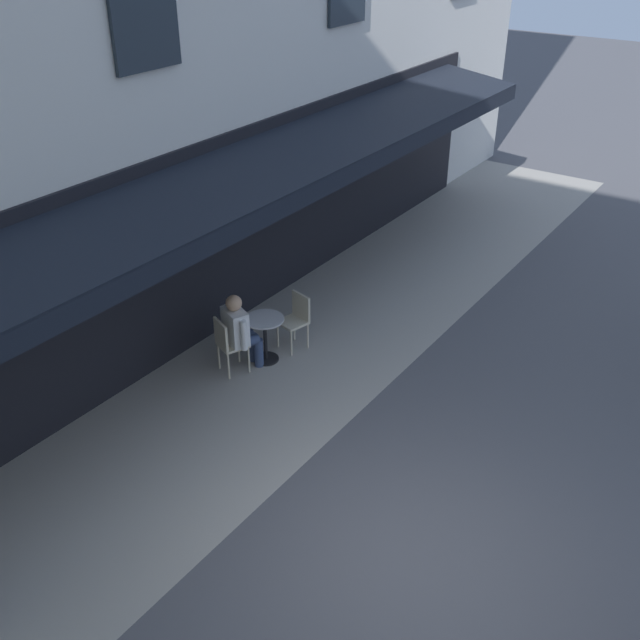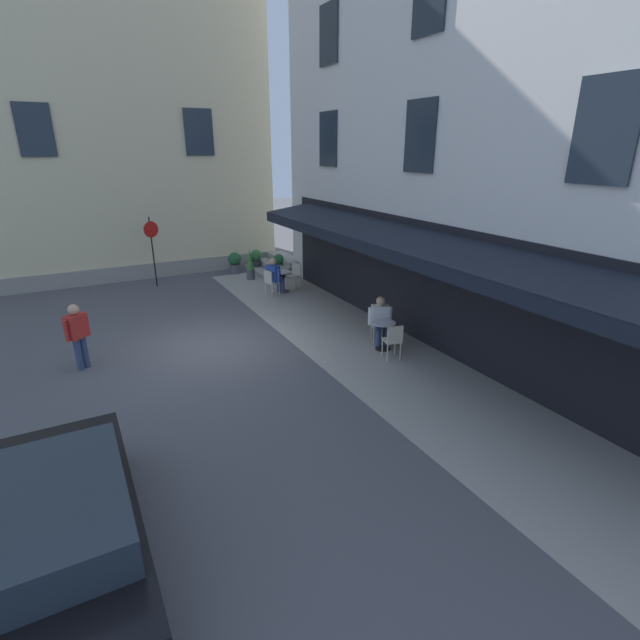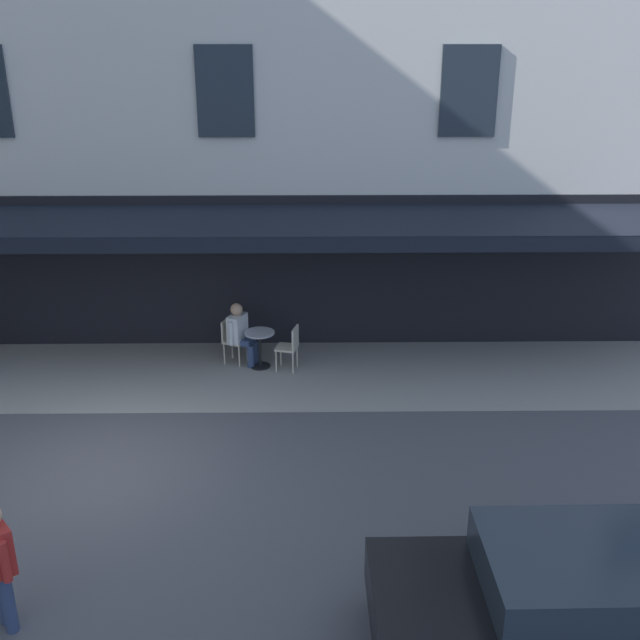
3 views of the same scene
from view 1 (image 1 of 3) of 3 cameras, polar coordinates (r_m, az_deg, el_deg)
The scene contains 6 objects.
ground_plane at distance 8.58m, azimuth 6.40°, elevation -17.85°, with size 70.00×70.00×0.00m, color #4C4C51.
sidewalk_cafe_terrace at distance 12.10m, azimuth -0.09°, elevation -1.46°, with size 20.50×3.20×0.01m, color gray.
cafe_table_mid_terrace at distance 11.35m, azimuth -4.27°, elevation -1.00°, with size 0.60×0.60×0.75m.
cafe_chair_cream_corner_right at distance 11.65m, azimuth -1.83°, elevation 0.30°, with size 0.48×0.48×0.91m.
cafe_chair_cream_facing_street at distance 11.09m, azimuth -7.16°, elevation -1.64°, with size 0.52×0.52×0.91m.
seated_patron_in_white at distance 11.09m, azimuth -6.21°, elevation -0.72°, with size 0.61×0.60×1.28m.
Camera 1 is at (5.19, 2.51, 6.35)m, focal length 41.41 mm.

